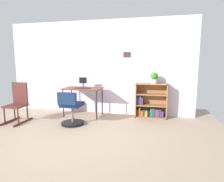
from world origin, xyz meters
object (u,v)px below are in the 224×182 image
at_px(desk, 83,90).
at_px(rocking_chair, 18,102).
at_px(office_chair, 71,110).
at_px(keyboard, 82,88).
at_px(potted_plant_on_shelf, 154,78).
at_px(monitor, 83,83).
at_px(bookshelf_low, 150,102).

distance_m(desk, rocking_chair, 1.57).
bearing_deg(office_chair, keyboard, 88.87).
xyz_separation_m(office_chair, rocking_chair, (-1.35, -0.04, 0.13)).
bearing_deg(potted_plant_on_shelf, keyboard, -168.93).
xyz_separation_m(office_chair, potted_plant_on_shelf, (1.80, 0.99, 0.69)).
height_order(monitor, keyboard, monitor).
height_order(desk, keyboard, keyboard).
height_order(office_chair, potted_plant_on_shelf, potted_plant_on_shelf).
distance_m(monitor, potted_plant_on_shelf, 1.85).
distance_m(bookshelf_low, potted_plant_on_shelf, 0.65).
bearing_deg(bookshelf_low, keyboard, -166.75).
bearing_deg(monitor, desk, -71.04).
xyz_separation_m(keyboard, rocking_chair, (-1.36, -0.68, -0.29)).
height_order(keyboard, potted_plant_on_shelf, potted_plant_on_shelf).
bearing_deg(office_chair, bookshelf_low, 31.33).
height_order(desk, potted_plant_on_shelf, potted_plant_on_shelf).
height_order(keyboard, rocking_chair, rocking_chair).
bearing_deg(keyboard, potted_plant_on_shelf, 11.07).
distance_m(desk, office_chair, 0.83).
bearing_deg(monitor, office_chair, -87.28).
bearing_deg(monitor, bookshelf_low, 6.40).
relative_size(keyboard, potted_plant_on_shelf, 1.43).
bearing_deg(office_chair, potted_plant_on_shelf, 28.94).
distance_m(office_chair, bookshelf_low, 2.01).
bearing_deg(potted_plant_on_shelf, bookshelf_low, 145.60).
bearing_deg(keyboard, desk, 100.93).
distance_m(desk, keyboard, 0.14).
distance_m(rocking_chair, potted_plant_on_shelf, 3.35).
xyz_separation_m(monitor, keyboard, (0.05, -0.20, -0.12)).
bearing_deg(desk, rocking_chair, -149.14).
bearing_deg(keyboard, rocking_chair, -153.24).
height_order(desk, monitor, monitor).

